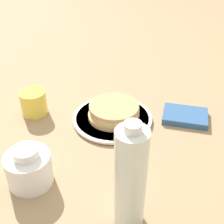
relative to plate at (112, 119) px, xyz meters
The scene contains 7 objects.
ground_plane 0.03m from the plate, behind, with size 4.00×4.00×0.00m, color #9E7F5B.
plate is the anchor object (origin of this frame).
pancake_stack 0.03m from the plate, 138.69° to the right, with size 0.16×0.16×0.04m.
juice_glass 0.25m from the plate, 12.71° to the left, with size 0.08×0.08×0.08m.
cream_jug 0.32m from the plate, 74.16° to the left, with size 0.11×0.11×0.10m.
water_bottle_near 0.38m from the plate, 118.34° to the left, with size 0.06×0.06×0.26m.
napkin 0.23m from the plate, 154.58° to the right, with size 0.15×0.12×0.02m.
Camera 1 is at (-0.27, 0.71, 0.57)m, focal length 50.00 mm.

